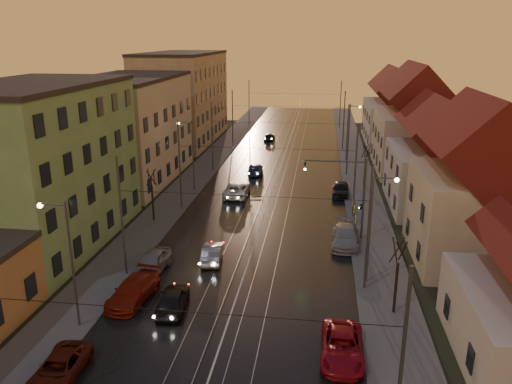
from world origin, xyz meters
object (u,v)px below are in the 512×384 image
at_px(street_lamp_1, 375,219).
at_px(parked_left_3, 152,262).
at_px(street_lamp_0, 66,253).
at_px(parked_right_1, 346,236).
at_px(parked_left_1, 59,369).
at_px(parked_left_2, 133,291).
at_px(parked_right_2, 341,189).
at_px(driving_car_0, 173,299).
at_px(driving_car_1, 212,253).
at_px(traffic_light_mast, 352,188).
at_px(driving_car_2, 237,189).
at_px(street_lamp_2, 190,149).
at_px(driving_car_3, 255,169).
at_px(driving_car_4, 269,137).
at_px(parked_right_0, 342,346).
at_px(street_lamp_3, 350,128).

height_order(street_lamp_1, parked_left_3, street_lamp_1).
bearing_deg(street_lamp_0, parked_right_1, 41.39).
distance_m(street_lamp_0, parked_left_1, 6.51).
xyz_separation_m(parked_left_2, parked_right_2, (14.29, 25.05, -0.01)).
height_order(driving_car_0, driving_car_1, driving_car_0).
relative_size(traffic_light_mast, parked_left_1, 1.62).
distance_m(driving_car_2, parked_right_1, 16.52).
xyz_separation_m(street_lamp_1, parked_left_3, (-15.98, -0.23, -4.11)).
relative_size(driving_car_2, parked_left_3, 1.19).
bearing_deg(driving_car_0, parked_left_2, -20.18).
height_order(street_lamp_1, traffic_light_mast, street_lamp_1).
relative_size(parked_left_3, parked_right_2, 1.05).
bearing_deg(parked_left_2, street_lamp_2, 102.54).
height_order(driving_car_2, parked_left_3, parked_left_3).
xyz_separation_m(traffic_light_mast, parked_right_2, (-0.39, 12.51, -3.86)).
relative_size(driving_car_3, driving_car_4, 1.25).
bearing_deg(driving_car_2, parked_right_1, 132.66).
height_order(driving_car_4, parked_left_3, parked_left_3).
bearing_deg(parked_right_1, parked_left_2, -138.16).
distance_m(street_lamp_0, street_lamp_1, 19.89).
bearing_deg(driving_car_4, driving_car_1, 94.61).
bearing_deg(driving_car_0, driving_car_3, -97.13).
height_order(street_lamp_0, parked_right_2, street_lamp_0).
height_order(street_lamp_0, street_lamp_2, same).
distance_m(street_lamp_1, parked_right_0, 10.15).
xyz_separation_m(parked_left_2, parked_left_3, (-0.19, 4.31, 0.03)).
xyz_separation_m(street_lamp_0, traffic_light_mast, (17.10, 16.00, -0.29)).
xyz_separation_m(driving_car_2, parked_left_2, (-2.99, -23.32, -0.01)).
distance_m(driving_car_0, parked_right_2, 28.20).
bearing_deg(street_lamp_2, parked_left_1, -87.29).
height_order(street_lamp_3, parked_left_2, street_lamp_3).
height_order(driving_car_2, parked_left_2, driving_car_2).
xyz_separation_m(driving_car_2, parked_right_0, (10.49, -27.72, -0.06)).
xyz_separation_m(traffic_light_mast, parked_left_2, (-14.68, -12.54, -3.85)).
relative_size(driving_car_4, parked_right_0, 0.74).
xyz_separation_m(driving_car_0, driving_car_2, (0.09, 24.07, 0.02)).
height_order(street_lamp_2, traffic_light_mast, street_lamp_2).
distance_m(parked_left_1, parked_right_0, 14.83).
distance_m(driving_car_4, parked_right_0, 59.56).
bearing_deg(parked_right_2, parked_left_2, -116.45).
bearing_deg(driving_car_1, driving_car_0, 76.26).
distance_m(street_lamp_2, driving_car_1, 19.38).
height_order(street_lamp_2, street_lamp_3, same).
bearing_deg(parked_left_3, street_lamp_1, 3.91).
bearing_deg(driving_car_3, parked_right_0, 99.53).
bearing_deg(parked_left_2, driving_car_4, 93.42).
height_order(parked_left_3, parked_right_2, parked_left_3).
distance_m(parked_right_0, parked_right_2, 29.46).
distance_m(parked_left_2, parked_left_3, 4.32).
bearing_deg(parked_right_0, street_lamp_3, 88.21).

